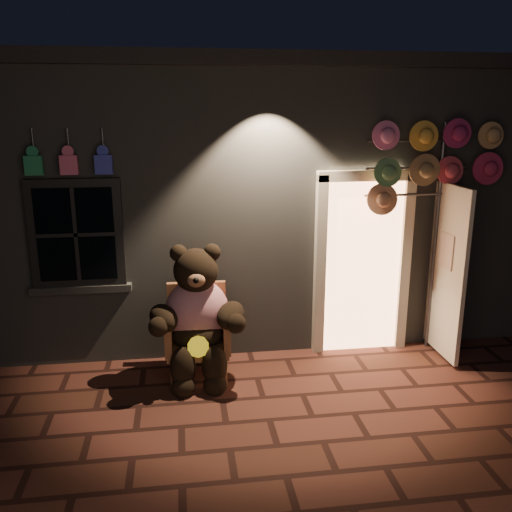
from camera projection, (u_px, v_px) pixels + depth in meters
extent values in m
plane|color=#542920|center=(270.00, 420.00, 5.15)|extent=(60.00, 60.00, 0.00)
cube|color=slate|center=(229.00, 189.00, 8.55)|extent=(7.00, 5.00, 3.30)
cube|color=black|center=(228.00, 73.00, 8.09)|extent=(7.30, 5.30, 0.16)
cube|color=black|center=(77.00, 234.00, 5.89)|extent=(1.00, 0.10, 1.20)
cube|color=black|center=(76.00, 234.00, 5.86)|extent=(0.82, 0.06, 1.02)
cube|color=slate|center=(82.00, 289.00, 6.05)|extent=(1.10, 0.14, 0.08)
cube|color=#FFAE72|center=(361.00, 266.00, 6.48)|extent=(0.92, 0.10, 2.10)
cube|color=beige|center=(320.00, 268.00, 6.37)|extent=(0.12, 0.12, 2.20)
cube|color=beige|center=(404.00, 265.00, 6.51)|extent=(0.12, 0.12, 2.20)
cube|color=beige|center=(367.00, 176.00, 6.15)|extent=(1.16, 0.12, 0.12)
cube|color=beige|center=(447.00, 272.00, 6.23)|extent=(0.05, 0.80, 2.00)
cube|color=#217C4D|center=(34.00, 165.00, 5.57)|extent=(0.18, 0.07, 0.20)
cylinder|color=#59595E|center=(33.00, 140.00, 5.56)|extent=(0.02, 0.02, 0.25)
cube|color=#CD5476|center=(69.00, 165.00, 5.62)|extent=(0.18, 0.07, 0.20)
cylinder|color=#59595E|center=(68.00, 140.00, 5.61)|extent=(0.02, 0.02, 0.25)
cube|color=#3038A8|center=(104.00, 165.00, 5.66)|extent=(0.18, 0.07, 0.20)
cylinder|color=#59595E|center=(103.00, 140.00, 5.66)|extent=(0.02, 0.02, 0.25)
cube|color=brown|center=(198.00, 346.00, 5.94)|extent=(0.67, 0.62, 0.09)
cube|color=brown|center=(197.00, 310.00, 6.12)|extent=(0.65, 0.09, 0.65)
cube|color=brown|center=(169.00, 333.00, 5.84)|extent=(0.09, 0.56, 0.37)
cube|color=brown|center=(226.00, 330.00, 5.91)|extent=(0.09, 0.56, 0.37)
cylinder|color=brown|center=(172.00, 375.00, 5.71)|extent=(0.05, 0.05, 0.30)
cylinder|color=brown|center=(225.00, 372.00, 5.77)|extent=(0.05, 0.05, 0.30)
cylinder|color=brown|center=(174.00, 354.00, 6.21)|extent=(0.05, 0.05, 0.30)
cylinder|color=brown|center=(222.00, 351.00, 6.27)|extent=(0.05, 0.05, 0.30)
ellipsoid|color=#AF122F|center=(197.00, 312.00, 5.89)|extent=(0.71, 0.58, 0.74)
ellipsoid|color=black|center=(198.00, 333.00, 5.87)|extent=(0.59, 0.50, 0.35)
sphere|color=black|center=(196.00, 270.00, 5.71)|extent=(0.48, 0.48, 0.47)
sphere|color=black|center=(179.00, 253.00, 5.68)|extent=(0.19, 0.19, 0.19)
sphere|color=black|center=(212.00, 252.00, 5.72)|extent=(0.19, 0.19, 0.19)
ellipsoid|color=#8D5E40|center=(196.00, 280.00, 5.52)|extent=(0.19, 0.13, 0.15)
ellipsoid|color=black|center=(163.00, 318.00, 5.63)|extent=(0.41, 0.54, 0.27)
ellipsoid|color=black|center=(231.00, 315.00, 5.70)|extent=(0.43, 0.55, 0.27)
ellipsoid|color=black|center=(183.00, 368.00, 5.62)|extent=(0.27, 0.27, 0.46)
ellipsoid|color=black|center=(215.00, 366.00, 5.66)|extent=(0.27, 0.27, 0.46)
sphere|color=black|center=(183.00, 387.00, 5.61)|extent=(0.25, 0.25, 0.25)
sphere|color=black|center=(215.00, 385.00, 5.64)|extent=(0.25, 0.25, 0.25)
cylinder|color=yellow|center=(198.00, 347.00, 5.58)|extent=(0.23, 0.10, 0.22)
cylinder|color=#59595E|center=(435.00, 240.00, 6.41)|extent=(0.04, 0.04, 2.72)
cylinder|color=#59595E|center=(419.00, 141.00, 6.05)|extent=(1.21, 0.03, 0.03)
cylinder|color=#59595E|center=(417.00, 168.00, 6.13)|extent=(1.21, 0.03, 0.03)
cylinder|color=#59595E|center=(415.00, 195.00, 6.21)|extent=(1.21, 0.03, 0.03)
cylinder|color=pink|center=(387.00, 137.00, 5.93)|extent=(0.34, 0.11, 0.35)
cylinder|color=#F2B23F|center=(423.00, 137.00, 5.95)|extent=(0.34, 0.11, 0.35)
cylinder|color=#AC2761|center=(459.00, 137.00, 5.98)|extent=(0.34, 0.11, 0.35)
cylinder|color=tan|center=(490.00, 136.00, 6.09)|extent=(0.34, 0.11, 0.35)
cylinder|color=#659C60|center=(386.00, 169.00, 5.99)|extent=(0.34, 0.11, 0.35)
cylinder|color=#93734C|center=(422.00, 169.00, 6.02)|extent=(0.34, 0.11, 0.35)
cylinder|color=#E24A5B|center=(453.00, 168.00, 6.13)|extent=(0.34, 0.11, 0.35)
cylinder|color=#D8315E|center=(488.00, 168.00, 6.15)|extent=(0.34, 0.11, 0.35)
cylinder|color=#E7976A|center=(385.00, 201.00, 6.05)|extent=(0.34, 0.11, 0.35)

